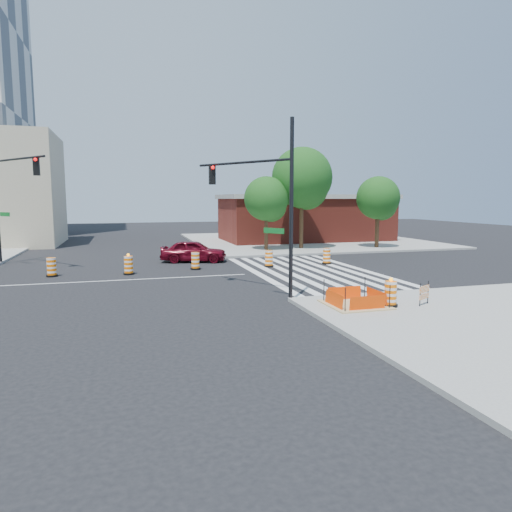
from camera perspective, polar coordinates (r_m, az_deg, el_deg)
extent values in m
plane|color=black|center=(24.62, -17.44, -2.95)|extent=(120.00, 120.00, 0.00)
cube|color=gray|center=(45.87, 6.11, 1.97)|extent=(22.00, 22.00, 0.15)
cube|color=silver|center=(25.64, 0.27, -2.21)|extent=(0.45, 13.50, 0.01)
cube|color=silver|center=(25.90, 2.18, -2.12)|extent=(0.45, 13.50, 0.01)
cube|color=silver|center=(26.20, 4.05, -2.03)|extent=(0.45, 13.50, 0.01)
cube|color=silver|center=(26.52, 5.87, -1.94)|extent=(0.45, 13.50, 0.01)
cube|color=silver|center=(26.87, 7.65, -1.85)|extent=(0.45, 13.50, 0.01)
cube|color=silver|center=(27.24, 9.39, -1.76)|extent=(0.45, 13.50, 0.01)
cube|color=silver|center=(27.64, 11.07, -1.67)|extent=(0.45, 13.50, 0.01)
cube|color=silver|center=(28.06, 12.70, -1.58)|extent=(0.45, 13.50, 0.01)
cube|color=silver|center=(24.62, -17.44, -2.94)|extent=(14.00, 0.12, 0.01)
cube|color=tan|center=(17.86, 12.31, -5.95)|extent=(2.20, 2.20, 0.05)
cube|color=#ED3E04|center=(17.04, 13.78, -5.77)|extent=(1.44, 0.02, 0.55)
cube|color=#ED3E04|center=(18.58, 11.01, -4.62)|extent=(1.44, 0.02, 0.55)
cube|color=#ED3E04|center=(17.40, 9.72, -5.39)|extent=(0.02, 1.44, 0.55)
cube|color=#ED3E04|center=(18.24, 14.83, -4.95)|extent=(0.02, 1.44, 0.55)
cylinder|color=black|center=(16.58, 11.09, -5.43)|extent=(0.04, 0.04, 0.90)
cylinder|color=black|center=(17.46, 16.37, -4.95)|extent=(0.04, 0.04, 0.90)
cylinder|color=black|center=(18.16, 8.49, -4.28)|extent=(0.04, 0.04, 0.90)
cylinder|color=black|center=(18.97, 13.44, -3.91)|extent=(0.04, 0.04, 0.90)
cube|color=maroon|center=(45.74, 6.15, 4.49)|extent=(16.00, 8.00, 4.20)
cube|color=gray|center=(45.69, 6.18, 7.38)|extent=(16.50, 8.50, 0.40)
imported|color=#590715|center=(30.63, -7.81, 0.63)|extent=(4.63, 2.78, 1.48)
cylinder|color=black|center=(18.44, 4.44, 5.84)|extent=(0.16, 0.16, 7.22)
cylinder|color=black|center=(20.24, -1.77, 11.59)|extent=(2.99, 4.63, 0.11)
cube|color=black|center=(21.54, -5.50, 10.09)|extent=(0.29, 0.25, 0.90)
sphere|color=#FF0C0C|center=(21.39, -5.42, 10.96)|extent=(0.16, 0.16, 0.16)
cube|color=#0C591E|center=(19.03, 2.24, 3.17)|extent=(0.61, 0.93, 0.23)
cylinder|color=black|center=(30.78, -27.68, 10.69)|extent=(3.76, 5.02, 0.12)
cube|color=black|center=(28.82, -25.76, 10.07)|extent=(0.33, 0.29, 1.03)
sphere|color=#FF0C0C|center=(28.67, -25.86, 10.80)|extent=(0.18, 0.18, 0.18)
cube|color=#0C591E|center=(32.57, -28.89, 4.59)|extent=(0.77, 1.01, 0.26)
cylinder|color=black|center=(17.99, 16.41, -5.92)|extent=(0.56, 0.56, 0.09)
cylinder|color=#FF6E05|center=(17.89, 16.47, -4.46)|extent=(0.45, 0.45, 0.89)
sphere|color=#FF990C|center=(17.79, 16.53, -2.83)|extent=(0.15, 0.15, 0.15)
cube|color=#FF6E05|center=(18.53, 20.31, -3.89)|extent=(0.68, 0.39, 0.25)
cube|color=#FF6E05|center=(18.58, 20.27, -4.74)|extent=(0.68, 0.39, 0.19)
cylinder|color=black|center=(18.26, 19.84, -4.59)|extent=(0.04, 0.04, 0.88)
cylinder|color=black|center=(18.86, 20.71, -4.26)|extent=(0.04, 0.04, 0.88)
cylinder|color=#382314|center=(36.36, 1.28, 3.50)|extent=(0.29, 0.29, 3.74)
sphere|color=#174513|center=(36.29, 1.29, 7.19)|extent=(3.51, 3.51, 3.51)
sphere|color=#174513|center=(36.69, 1.84, 6.27)|extent=(2.57, 2.57, 2.57)
sphere|color=#174513|center=(36.01, 0.82, 6.63)|extent=(2.34, 2.34, 2.34)
cylinder|color=#382314|center=(37.68, 5.71, 4.74)|extent=(0.32, 0.32, 5.24)
sphere|color=#174513|center=(37.68, 5.77, 9.73)|extent=(4.92, 4.92, 4.92)
sphere|color=#174513|center=(38.13, 6.29, 8.46)|extent=(3.61, 3.61, 3.61)
sphere|color=#174513|center=(37.33, 5.29, 9.00)|extent=(3.28, 3.28, 3.28)
cylinder|color=#382314|center=(39.53, 14.91, 3.60)|extent=(0.33, 0.33, 3.80)
sphere|color=#174513|center=(39.47, 15.02, 7.04)|extent=(3.56, 3.56, 3.56)
sphere|color=#174513|center=(40.01, 15.40, 6.18)|extent=(2.61, 2.61, 2.61)
sphere|color=#174513|center=(39.07, 14.63, 6.53)|extent=(2.38, 2.38, 2.38)
cylinder|color=black|center=(27.06, -24.14, -2.25)|extent=(0.60, 0.60, 0.10)
cylinder|color=#FF6E05|center=(26.98, -24.19, -1.21)|extent=(0.48, 0.48, 0.95)
cylinder|color=black|center=(26.35, -15.61, -2.13)|extent=(0.60, 0.60, 0.10)
cylinder|color=#FF6E05|center=(26.27, -15.65, -1.05)|extent=(0.48, 0.48, 0.95)
sphere|color=#FF990C|center=(26.20, -15.69, 0.14)|extent=(0.16, 0.16, 0.16)
cylinder|color=black|center=(27.40, -7.57, -1.58)|extent=(0.60, 0.60, 0.10)
cylinder|color=#FF6E05|center=(27.33, -7.59, -0.54)|extent=(0.48, 0.48, 0.95)
cylinder|color=black|center=(28.24, 1.62, -1.26)|extent=(0.60, 0.60, 0.10)
cylinder|color=#FF6E05|center=(28.17, 1.62, -0.25)|extent=(0.48, 0.48, 0.95)
cylinder|color=black|center=(29.76, 8.81, -0.91)|extent=(0.60, 0.60, 0.10)
cylinder|color=#FF6E05|center=(29.70, 8.83, 0.05)|extent=(0.48, 0.48, 0.95)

